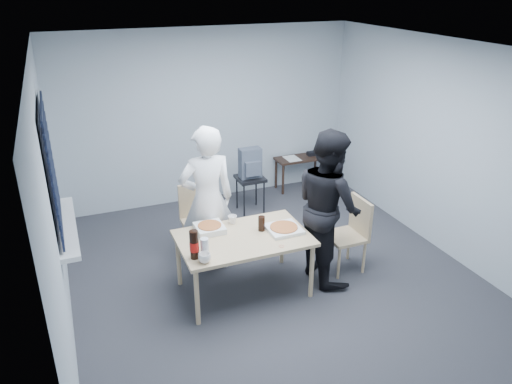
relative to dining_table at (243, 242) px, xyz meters
name	(u,v)px	position (x,y,z in m)	size (l,w,h in m)	color
room	(54,177)	(-1.77, 0.52, 0.82)	(5.00, 5.00, 5.00)	#333238
dining_table	(243,242)	(0.00, 0.00, 0.00)	(1.40, 0.89, 0.68)	#CEB788
chair_far	(198,214)	(-0.22, 1.04, -0.11)	(0.42, 0.42, 0.89)	#CEB788
chair_right	(352,229)	(1.35, -0.02, -0.11)	(0.42, 0.42, 0.89)	#CEB788
person_white	(207,200)	(-0.21, 0.61, 0.26)	(0.65, 0.42, 1.77)	white
person_black	(328,206)	(1.00, -0.04, 0.26)	(0.86, 0.47, 1.77)	black
side_table	(300,162)	(1.88, 2.40, -0.17)	(0.80, 0.36, 0.53)	#37241A
stool	(250,184)	(0.81, 1.89, -0.19)	(0.39, 0.39, 0.54)	black
backpack	(250,164)	(0.81, 1.88, 0.14)	(0.31, 0.23, 0.44)	#575D66
pizza_box_a	(210,228)	(-0.30, 0.26, 0.10)	(0.30, 0.30, 0.08)	white
pizza_box_b	(284,229)	(0.46, -0.03, 0.08)	(0.36, 0.36, 0.05)	white
mug_a	(205,258)	(-0.53, -0.34, 0.11)	(0.12, 0.12, 0.10)	white
mug_b	(232,219)	(0.00, 0.34, 0.11)	(0.10, 0.10, 0.09)	white
cola_glass	(262,224)	(0.23, 0.06, 0.14)	(0.08, 0.08, 0.17)	black
soda_bottle	(194,245)	(-0.60, -0.23, 0.20)	(0.09, 0.09, 0.30)	black
plastic_cups	(205,247)	(-0.50, -0.23, 0.16)	(0.08, 0.08, 0.20)	silver
rubber_band	(281,246)	(0.29, -0.34, 0.06)	(0.05, 0.05, 0.00)	red
papers	(292,158)	(1.73, 2.40, -0.08)	(0.22, 0.30, 0.00)	white
black_box	(312,154)	(2.10, 2.42, -0.05)	(0.15, 0.10, 0.06)	black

